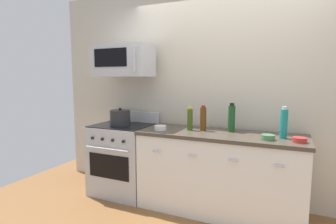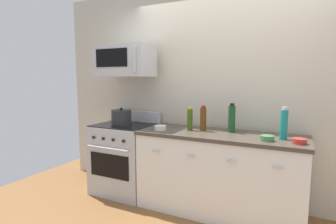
# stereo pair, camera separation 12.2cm
# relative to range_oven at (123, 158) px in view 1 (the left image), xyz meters

# --- Properties ---
(ground_plane) EXTENTS (5.91, 5.91, 0.00)m
(ground_plane) POSITION_rel_range_oven_xyz_m (1.29, -0.00, -0.47)
(ground_plane) COLOR brown
(back_wall) EXTENTS (4.92, 0.10, 2.70)m
(back_wall) POSITION_rel_range_oven_xyz_m (1.29, 0.41, 0.88)
(back_wall) COLOR beige
(back_wall) RESTS_ON ground_plane
(counter_unit) EXTENTS (1.83, 0.66, 0.92)m
(counter_unit) POSITION_rel_range_oven_xyz_m (1.29, -0.00, -0.01)
(counter_unit) COLOR white
(counter_unit) RESTS_ON ground_plane
(range_oven) EXTENTS (0.76, 0.69, 1.07)m
(range_oven) POSITION_rel_range_oven_xyz_m (0.00, 0.00, 0.00)
(range_oven) COLOR #B7BABF
(range_oven) RESTS_ON ground_plane
(microwave) EXTENTS (0.74, 0.44, 0.40)m
(microwave) POSITION_rel_range_oven_xyz_m (0.00, 0.04, 1.28)
(microwave) COLOR #B7BABF
(bottle_wine_green) EXTENTS (0.08, 0.08, 0.33)m
(bottle_wine_green) POSITION_rel_range_oven_xyz_m (1.39, 0.12, 0.61)
(bottle_wine_green) COLOR #19471E
(bottle_wine_green) RESTS_ON countertop_slab
(bottle_sparkling_teal) EXTENTS (0.07, 0.07, 0.33)m
(bottle_sparkling_teal) POSITION_rel_range_oven_xyz_m (1.94, -0.01, 0.61)
(bottle_sparkling_teal) COLOR #197F7A
(bottle_sparkling_teal) RESTS_ON countertop_slab
(bottle_wine_amber) EXTENTS (0.07, 0.07, 0.30)m
(bottle_wine_amber) POSITION_rel_range_oven_xyz_m (1.08, 0.06, 0.59)
(bottle_wine_amber) COLOR #59330F
(bottle_wine_amber) RESTS_ON countertop_slab
(bottle_olive_oil) EXTENTS (0.06, 0.06, 0.27)m
(bottle_olive_oil) POSITION_rel_range_oven_xyz_m (0.93, 0.02, 0.58)
(bottle_olive_oil) COLOR #385114
(bottle_olive_oil) RESTS_ON countertop_slab
(bowl_green_glaze) EXTENTS (0.13, 0.13, 0.05)m
(bowl_green_glaze) POSITION_rel_range_oven_xyz_m (1.80, -0.14, 0.48)
(bowl_green_glaze) COLOR #477A4C
(bowl_green_glaze) RESTS_ON countertop_slab
(bowl_red_small) EXTENTS (0.13, 0.13, 0.05)m
(bowl_red_small) POSITION_rel_range_oven_xyz_m (2.09, -0.13, 0.48)
(bowl_red_small) COLOR #B72D28
(bowl_red_small) RESTS_ON countertop_slab
(bowl_white_ceramic) EXTENTS (0.14, 0.14, 0.05)m
(bowl_white_ceramic) POSITION_rel_range_oven_xyz_m (0.61, -0.12, 0.48)
(bowl_white_ceramic) COLOR white
(bowl_white_ceramic) RESTS_ON countertop_slab
(stockpot) EXTENTS (0.26, 0.26, 0.23)m
(stockpot) POSITION_rel_range_oven_xyz_m (0.00, -0.05, 0.55)
(stockpot) COLOR #262628
(stockpot) RESTS_ON range_oven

